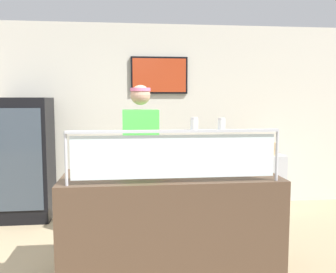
# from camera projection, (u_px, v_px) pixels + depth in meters

# --- Properties ---
(ground_plane) EXTENTS (12.00, 12.00, 0.00)m
(ground_plane) POSITION_uv_depth(u_px,v_px,m) (163.00, 250.00, 3.95)
(ground_plane) COLOR tan
(ground_plane) RESTS_ON ground
(shop_rear_unit) EXTENTS (6.28, 0.13, 2.70)m
(shop_rear_unit) POSITION_uv_depth(u_px,v_px,m) (152.00, 116.00, 5.51)
(shop_rear_unit) COLOR beige
(shop_rear_unit) RESTS_ON ground
(serving_counter) EXTENTS (1.88, 0.75, 0.95)m
(serving_counter) POSITION_uv_depth(u_px,v_px,m) (170.00, 227.00, 3.29)
(serving_counter) COLOR #4C3828
(serving_counter) RESTS_ON ground
(sneeze_guard) EXTENTS (1.70, 0.06, 0.42)m
(sneeze_guard) POSITION_uv_depth(u_px,v_px,m) (175.00, 149.00, 2.90)
(sneeze_guard) COLOR #B2B5BC
(sneeze_guard) RESTS_ON serving_counter
(pizza_tray) EXTENTS (0.43, 0.43, 0.04)m
(pizza_tray) POSITION_uv_depth(u_px,v_px,m) (144.00, 171.00, 3.31)
(pizza_tray) COLOR #9EA0A8
(pizza_tray) RESTS_ON serving_counter
(pizza_server) EXTENTS (0.14, 0.29, 0.01)m
(pizza_server) POSITION_uv_depth(u_px,v_px,m) (146.00, 169.00, 3.29)
(pizza_server) COLOR #ADAFB7
(pizza_server) RESTS_ON pizza_tray
(parmesan_shaker) EXTENTS (0.06, 0.06, 0.10)m
(parmesan_shaker) POSITION_uv_depth(u_px,v_px,m) (194.00, 124.00, 2.90)
(parmesan_shaker) COLOR white
(parmesan_shaker) RESTS_ON sneeze_guard
(pepper_flake_shaker) EXTENTS (0.06, 0.06, 0.09)m
(pepper_flake_shaker) POSITION_uv_depth(u_px,v_px,m) (221.00, 124.00, 2.92)
(pepper_flake_shaker) COLOR white
(pepper_flake_shaker) RESTS_ON sneeze_guard
(worker_figure) EXTENTS (0.41, 0.50, 1.76)m
(worker_figure) POSITION_uv_depth(u_px,v_px,m) (141.00, 156.00, 3.94)
(worker_figure) COLOR #23232D
(worker_figure) RESTS_ON ground
(drink_fridge) EXTENTS (0.69, 0.63, 1.63)m
(drink_fridge) POSITION_uv_depth(u_px,v_px,m) (25.00, 159.00, 4.93)
(drink_fridge) COLOR black
(drink_fridge) RESTS_ON ground
(prep_shelf) EXTENTS (0.70, 0.55, 0.84)m
(prep_shelf) POSITION_uv_depth(u_px,v_px,m) (256.00, 183.00, 5.29)
(prep_shelf) COLOR #B7BABF
(prep_shelf) RESTS_ON ground
(pizza_box_stack) EXTENTS (0.46, 0.46, 0.18)m
(pizza_box_stack) POSITION_uv_depth(u_px,v_px,m) (257.00, 147.00, 5.24)
(pizza_box_stack) COLOR tan
(pizza_box_stack) RESTS_ON prep_shelf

